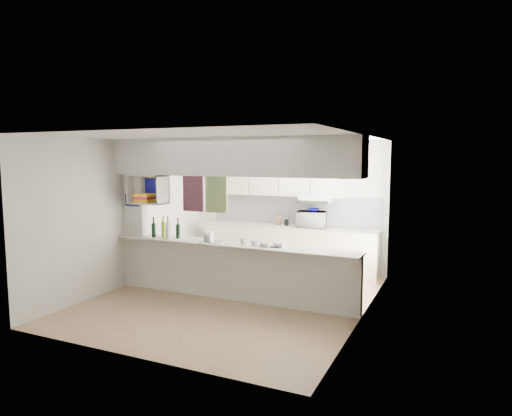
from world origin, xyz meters
The scene contains 16 objects.
floor centered at (0.00, 0.00, 0.00)m, with size 4.80×4.80×0.00m, color #9E7A5B.
ceiling centered at (0.00, 0.00, 2.60)m, with size 4.80×4.80×0.00m, color white.
wall_back centered at (0.00, 2.40, 1.30)m, with size 4.20×4.20×0.00m, color silver.
wall_left centered at (-2.10, 0.00, 1.30)m, with size 4.80×4.80×0.00m, color silver.
wall_right centered at (2.10, 0.00, 1.30)m, with size 4.80×4.80×0.00m, color silver.
servery_partition centered at (-0.17, 0.00, 1.66)m, with size 4.20×0.50×2.60m.
cubby_shelf centered at (-1.57, -0.06, 1.71)m, with size 0.65×0.35×0.50m.
kitchen_run centered at (0.16, 2.14, 0.83)m, with size 3.60×0.63×2.24m.
microwave centered at (0.67, 2.13, 1.08)m, with size 0.57×0.38×0.31m, color white.
bowl centered at (0.69, 2.16, 1.26)m, with size 0.25×0.25×0.06m, color #0F0C88.
dish_rack centered at (-0.35, -0.06, 1.00)m, with size 0.40×0.33×0.20m.
cup centered at (0.25, -0.06, 0.98)m, with size 0.12×0.12×0.09m, color white.
wine_bottles centered at (-1.26, -0.01, 1.06)m, with size 0.53×0.16×0.39m.
plastic_tubs centered at (0.58, 0.01, 0.95)m, with size 0.54×0.22×0.07m.
utensil_jar centered at (0.13, 2.15, 0.98)m, with size 0.09×0.09×0.13m, color black.
knife_block centered at (-0.06, 2.18, 1.01)m, with size 0.09×0.07×0.19m, color #53321C.
Camera 1 is at (3.34, -6.41, 2.30)m, focal length 32.00 mm.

